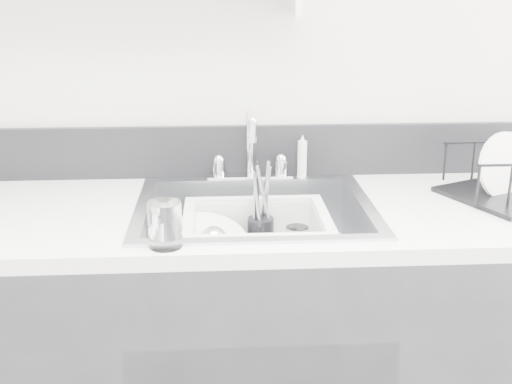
{
  "coord_description": "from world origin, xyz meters",
  "views": [
    {
      "loc": [
        -0.1,
        -0.44,
        1.5
      ],
      "look_at": [
        0.0,
        1.14,
        0.98
      ],
      "focal_mm": 45.0,
      "sensor_mm": 36.0,
      "label": 1
    }
  ],
  "objects": [
    {
      "name": "side_sprayer",
      "position": [
        0.16,
        1.44,
        0.99
      ],
      "size": [
        0.03,
        0.03,
        0.14
      ],
      "primitive_type": "cylinder",
      "color": "silver",
      "rests_on": "counter_run"
    },
    {
      "name": "counter_run",
      "position": [
        0.0,
        1.19,
        0.46
      ],
      "size": [
        3.2,
        0.62,
        0.92
      ],
      "color": "#27272B",
      "rests_on": "ground"
    },
    {
      "name": "ladle",
      "position": [
        -0.04,
        1.16,
        0.81
      ],
      "size": [
        0.32,
        0.2,
        0.08
      ],
      "primitive_type": null,
      "rotation": [
        0.0,
        0.0,
        -0.32
      ],
      "color": "silver",
      "rests_on": "wash_tub"
    },
    {
      "name": "backsplash",
      "position": [
        0.0,
        1.49,
        1.0
      ],
      "size": [
        3.2,
        0.02,
        0.16
      ],
      "primitive_type": "cube",
      "color": "black",
      "rests_on": "counter_run"
    },
    {
      "name": "tumbler_in_tub",
      "position": [
        0.12,
        1.19,
        0.81
      ],
      "size": [
        0.08,
        0.08,
        0.09
      ],
      "primitive_type": "cylinder",
      "rotation": [
        0.0,
        0.0,
        -0.25
      ],
      "color": "white",
      "rests_on": "wash_tub"
    },
    {
      "name": "utensil_cup",
      "position": [
        0.02,
        1.26,
        0.82
      ],
      "size": [
        0.07,
        0.07,
        0.25
      ],
      "rotation": [
        0.0,
        0.0,
        0.17
      ],
      "color": "black",
      "rests_on": "wash_tub"
    },
    {
      "name": "wash_tub",
      "position": [
        0.0,
        1.17,
        0.83
      ],
      "size": [
        0.43,
        0.37,
        0.15
      ],
      "primitive_type": null,
      "rotation": [
        0.0,
        0.0,
        0.13
      ],
      "color": "silver",
      "rests_on": "sink"
    },
    {
      "name": "faucet",
      "position": [
        0.0,
        1.44,
        0.98
      ],
      "size": [
        0.26,
        0.18,
        0.23
      ],
      "color": "silver",
      "rests_on": "counter_run"
    },
    {
      "name": "bowl_small",
      "position": [
        0.07,
        1.13,
        0.78
      ],
      "size": [
        0.11,
        0.11,
        0.03
      ],
      "primitive_type": "imported",
      "rotation": [
        0.0,
        0.0,
        0.15
      ],
      "color": "white",
      "rests_on": "wash_tub"
    },
    {
      "name": "plate_stack",
      "position": [
        -0.12,
        1.19,
        0.8
      ],
      "size": [
        0.27,
        0.26,
        0.11
      ],
      "rotation": [
        0.0,
        0.0,
        0.16
      ],
      "color": "white",
      "rests_on": "wash_tub"
    },
    {
      "name": "sink",
      "position": [
        0.0,
        1.19,
        0.83
      ],
      "size": [
        0.64,
        0.52,
        0.2
      ],
      "primitive_type": null,
      "color": "silver",
      "rests_on": "counter_run"
    },
    {
      "name": "tumbler_counter",
      "position": [
        -0.22,
        0.93,
        0.97
      ],
      "size": [
        0.09,
        0.09,
        0.11
      ],
      "primitive_type": "cylinder",
      "rotation": [
        0.0,
        0.0,
        -0.25
      ],
      "color": "white",
      "rests_on": "counter_run"
    }
  ]
}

